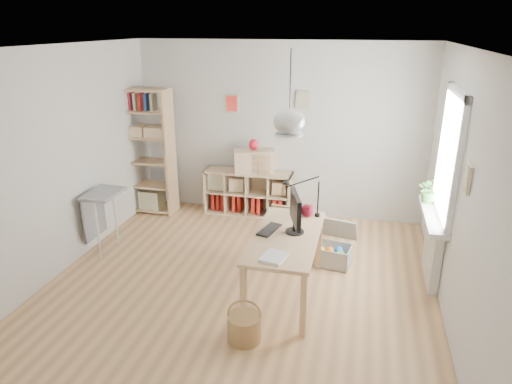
% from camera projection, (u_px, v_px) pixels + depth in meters
% --- Properties ---
extents(ground, '(4.50, 4.50, 0.00)m').
position_uv_depth(ground, '(242.00, 281.00, 5.49)').
color(ground, tan).
rests_on(ground, ground).
extents(room_shell, '(4.50, 4.50, 4.50)m').
position_uv_depth(room_shell, '(289.00, 121.00, 4.54)').
color(room_shell, white).
rests_on(room_shell, ground).
extents(window_unit, '(0.07, 1.16, 1.46)m').
position_uv_depth(window_unit, '(450.00, 156.00, 5.01)').
color(window_unit, white).
rests_on(window_unit, ground).
extents(radiator, '(0.10, 0.80, 0.80)m').
position_uv_depth(radiator, '(433.00, 249.00, 5.41)').
color(radiator, white).
rests_on(radiator, ground).
extents(windowsill, '(0.22, 1.20, 0.06)m').
position_uv_depth(windowsill, '(433.00, 215.00, 5.28)').
color(windowsill, white).
rests_on(windowsill, radiator).
extents(desk, '(0.70, 1.50, 0.75)m').
position_uv_depth(desk, '(286.00, 243.00, 5.00)').
color(desk, tan).
rests_on(desk, ground).
extents(cube_shelf, '(1.40, 0.38, 0.72)m').
position_uv_depth(cube_shelf, '(248.00, 195.00, 7.39)').
color(cube_shelf, beige).
rests_on(cube_shelf, ground).
extents(tall_bookshelf, '(0.80, 0.38, 2.00)m').
position_uv_depth(tall_bookshelf, '(147.00, 147.00, 7.20)').
color(tall_bookshelf, tan).
rests_on(tall_bookshelf, ground).
extents(side_table, '(0.40, 0.55, 0.85)m').
position_uv_depth(side_table, '(100.00, 205.00, 6.03)').
color(side_table, gray).
rests_on(side_table, ground).
extents(chair, '(0.42, 0.42, 0.75)m').
position_uv_depth(chair, '(282.00, 233.00, 5.77)').
color(chair, gray).
rests_on(chair, ground).
extents(wicker_basket, '(0.33, 0.33, 0.46)m').
position_uv_depth(wicker_basket, '(244.00, 327.00, 4.43)').
color(wicker_basket, '#986F44').
rests_on(wicker_basket, ground).
extents(storage_chest, '(0.59, 0.64, 0.53)m').
position_uv_depth(storage_chest, '(333.00, 250.00, 5.88)').
color(storage_chest, silver).
rests_on(storage_chest, ground).
extents(monitor, '(0.21, 0.51, 0.45)m').
position_uv_depth(monitor, '(295.00, 211.00, 4.95)').
color(monitor, black).
rests_on(monitor, desk).
extents(keyboard, '(0.23, 0.40, 0.02)m').
position_uv_depth(keyboard, '(269.00, 230.00, 5.08)').
color(keyboard, black).
rests_on(keyboard, desk).
extents(task_lamp, '(0.44, 0.16, 0.47)m').
position_uv_depth(task_lamp, '(300.00, 192.00, 5.33)').
color(task_lamp, black).
rests_on(task_lamp, desk).
extents(yarn_ball, '(0.16, 0.16, 0.16)m').
position_uv_depth(yarn_ball, '(307.00, 211.00, 5.42)').
color(yarn_ball, '#500A16').
rests_on(yarn_ball, desk).
extents(paper_tray, '(0.28, 0.32, 0.03)m').
position_uv_depth(paper_tray, '(274.00, 257.00, 4.48)').
color(paper_tray, white).
rests_on(paper_tray, desk).
extents(drawer_chest, '(0.68, 0.47, 0.36)m').
position_uv_depth(drawer_chest, '(254.00, 161.00, 7.11)').
color(drawer_chest, beige).
rests_on(drawer_chest, cube_shelf).
extents(red_vase, '(0.14, 0.14, 0.17)m').
position_uv_depth(red_vase, '(253.00, 145.00, 7.03)').
color(red_vase, maroon).
rests_on(red_vase, drawer_chest).
extents(potted_plant, '(0.30, 0.27, 0.32)m').
position_uv_depth(potted_plant, '(430.00, 190.00, 5.53)').
color(potted_plant, '#306726').
rests_on(potted_plant, windowsill).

